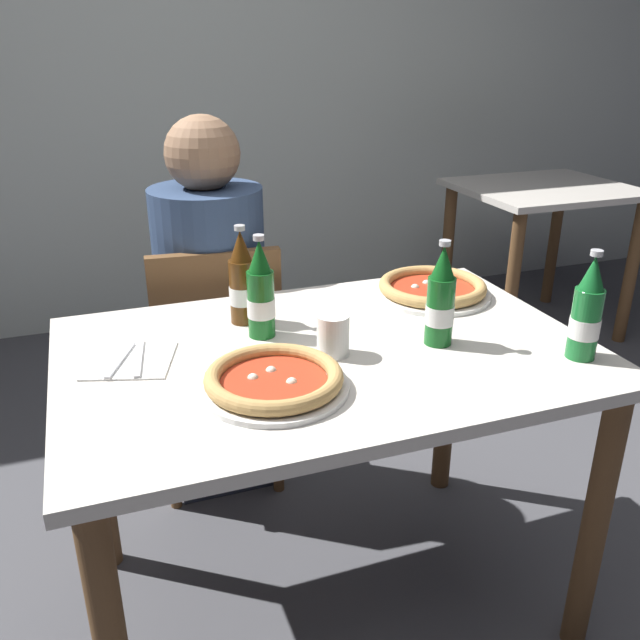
# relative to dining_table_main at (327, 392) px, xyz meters

# --- Properties ---
(ground_plane) EXTENTS (8.00, 8.00, 0.00)m
(ground_plane) POSITION_rel_dining_table_main_xyz_m (0.00, 0.00, -0.64)
(ground_plane) COLOR #4C4C51
(back_wall_tiled) EXTENTS (7.00, 0.10, 2.60)m
(back_wall_tiled) POSITION_rel_dining_table_main_xyz_m (0.00, 2.20, 0.66)
(back_wall_tiled) COLOR silver
(back_wall_tiled) RESTS_ON ground_plane
(dining_table_main) EXTENTS (1.20, 0.80, 0.75)m
(dining_table_main) POSITION_rel_dining_table_main_xyz_m (0.00, 0.00, 0.00)
(dining_table_main) COLOR silver
(dining_table_main) RESTS_ON ground_plane
(chair_behind_table) EXTENTS (0.43, 0.43, 0.85)m
(chair_behind_table) POSITION_rel_dining_table_main_xyz_m (-0.15, 0.61, -0.15)
(chair_behind_table) COLOR brown
(chair_behind_table) RESTS_ON ground_plane
(diner_seated) EXTENTS (0.34, 0.34, 1.21)m
(diner_seated) POSITION_rel_dining_table_main_xyz_m (-0.14, 0.66, -0.05)
(diner_seated) COLOR #2D3342
(diner_seated) RESTS_ON ground_plane
(dining_table_background) EXTENTS (0.80, 0.70, 0.75)m
(dining_table_background) POSITION_rel_dining_table_main_xyz_m (1.63, 1.36, -0.04)
(dining_table_background) COLOR silver
(dining_table_background) RESTS_ON ground_plane
(pizza_margherita_near) EXTENTS (0.30, 0.30, 0.04)m
(pizza_margherita_near) POSITION_rel_dining_table_main_xyz_m (-0.17, -0.15, 0.14)
(pizza_margherita_near) COLOR white
(pizza_margherita_near) RESTS_ON dining_table_main
(pizza_marinara_far) EXTENTS (0.32, 0.32, 0.04)m
(pizza_marinara_far) POSITION_rel_dining_table_main_xyz_m (0.39, 0.22, 0.13)
(pizza_marinara_far) COLOR white
(pizza_marinara_far) RESTS_ON dining_table_main
(beer_bottle_left) EXTENTS (0.07, 0.07, 0.25)m
(beer_bottle_left) POSITION_rel_dining_table_main_xyz_m (0.25, -0.06, 0.22)
(beer_bottle_left) COLOR #14591E
(beer_bottle_left) RESTS_ON dining_table_main
(beer_bottle_center) EXTENTS (0.07, 0.07, 0.25)m
(beer_bottle_center) POSITION_rel_dining_table_main_xyz_m (0.51, -0.23, 0.22)
(beer_bottle_center) COLOR #196B2D
(beer_bottle_center) RESTS_ON dining_table_main
(beer_bottle_right) EXTENTS (0.07, 0.07, 0.25)m
(beer_bottle_right) POSITION_rel_dining_table_main_xyz_m (-0.12, 0.12, 0.22)
(beer_bottle_right) COLOR #14591E
(beer_bottle_right) RESTS_ON dining_table_main
(beer_bottle_extra) EXTENTS (0.07, 0.07, 0.25)m
(beer_bottle_extra) POSITION_rel_dining_table_main_xyz_m (-0.14, 0.22, 0.22)
(beer_bottle_extra) COLOR #512D0F
(beer_bottle_extra) RESTS_ON dining_table_main
(napkin_with_cutlery) EXTENTS (0.23, 0.23, 0.01)m
(napkin_with_cutlery) POSITION_rel_dining_table_main_xyz_m (-0.43, 0.08, 0.12)
(napkin_with_cutlery) COLOR white
(napkin_with_cutlery) RESTS_ON dining_table_main
(paper_cup) EXTENTS (0.07, 0.07, 0.09)m
(paper_cup) POSITION_rel_dining_table_main_xyz_m (0.00, -0.03, 0.16)
(paper_cup) COLOR white
(paper_cup) RESTS_ON dining_table_main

